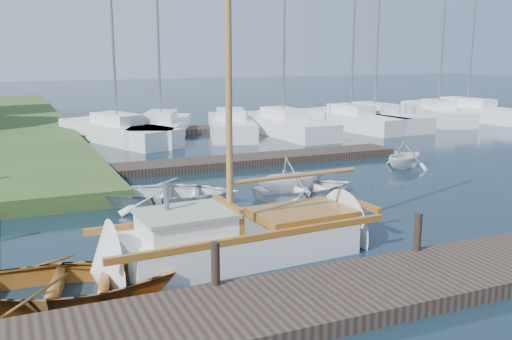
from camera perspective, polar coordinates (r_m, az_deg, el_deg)
name	(u,v)px	position (r m, az deg, el deg)	size (l,w,h in m)	color
ground	(256,212)	(16.00, 0.00, -4.21)	(160.00, 160.00, 0.00)	black
near_dock	(387,286)	(11.04, 12.94, -11.20)	(18.00, 2.20, 0.30)	black
far_dock	(236,161)	(22.56, -2.03, 0.88)	(14.00, 1.60, 0.30)	black
pontoon	(301,124)	(34.43, 4.48, 4.62)	(30.00, 1.60, 0.30)	black
mooring_post_1	(215,263)	(10.31, -4.07, -9.30)	(0.16, 0.16, 0.80)	black
mooring_post_2	(418,232)	(12.47, 15.87, -5.97)	(0.16, 0.16, 0.80)	black
sailboat	(246,241)	(12.55, -1.06, -7.11)	(7.25, 2.35, 9.83)	white
dinghy	(68,278)	(10.97, -18.30, -10.23)	(2.78, 3.89, 0.81)	brown
tender_a	(173,191)	(16.90, -8.27, -2.07)	(2.75, 3.85, 0.80)	white
tender_b	(291,173)	(18.07, 3.49, -0.33)	(2.06, 2.38, 1.26)	white
tender_c	(305,185)	(17.73, 4.95, -1.55)	(2.32, 3.24, 0.67)	white
tender_d	(405,153)	(22.69, 14.71, 1.68)	(1.91, 2.22, 1.17)	white
marina_boat_0	(117,130)	(29.28, -13.70, 3.90)	(4.96, 8.24, 11.11)	white
marina_boat_1	(161,127)	(29.87, -9.45, 4.22)	(5.07, 7.76, 10.44)	white
marina_boat_2	(231,124)	(30.72, -2.54, 4.60)	(4.16, 7.28, 11.81)	white
marina_boat_3	(283,124)	(31.10, 2.74, 4.66)	(2.59, 8.21, 11.54)	white
marina_boat_4	(351,119)	(33.67, 9.45, 5.06)	(3.26, 7.95, 10.82)	white
marina_boat_5	(374,117)	(34.95, 11.75, 5.20)	(2.55, 8.07, 10.60)	white
marina_boat_6	(438,113)	(38.19, 17.73, 5.43)	(4.41, 7.27, 9.74)	white
marina_boat_7	(467,111)	(40.44, 20.36, 5.58)	(3.28, 10.20, 12.53)	white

